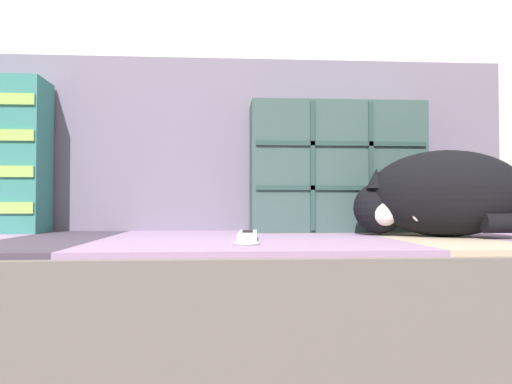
% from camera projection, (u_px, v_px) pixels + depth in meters
% --- Properties ---
extents(couch, '(1.97, 0.81, 0.42)m').
position_uv_depth(couch, '(154.00, 332.00, 1.12)').
color(couch, gray).
rests_on(couch, ground_plane).
extents(sofa_backrest, '(1.93, 0.14, 0.49)m').
position_uv_depth(sofa_backrest, '(170.00, 146.00, 1.47)').
color(sofa_backrest, slate).
rests_on(sofa_backrest, couch).
extents(throw_pillow_quilted, '(0.46, 0.14, 0.35)m').
position_uv_depth(throw_pillow_quilted, '(336.00, 168.00, 1.35)').
color(throw_pillow_quilted, '#38514C').
rests_on(throw_pillow_quilted, couch).
extents(sleeping_cat, '(0.39, 0.32, 0.20)m').
position_uv_depth(sleeping_cat, '(434.00, 196.00, 1.14)').
color(sleeping_cat, black).
rests_on(sleeping_cat, couch).
extents(game_remote_near, '(0.06, 0.21, 0.02)m').
position_uv_depth(game_remote_near, '(248.00, 237.00, 1.00)').
color(game_remote_near, white).
rests_on(game_remote_near, couch).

